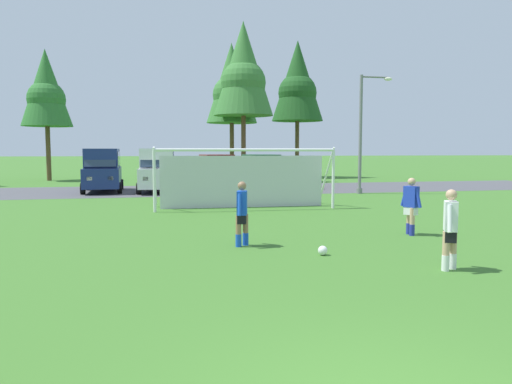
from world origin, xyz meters
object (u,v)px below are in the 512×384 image
player_midfield_center (450,230)px  street_lamp (364,132)px  soccer_goal (244,177)px  player_defender_far (242,214)px  player_striker_near (411,206)px  parked_car_slot_center (262,171)px  soccer_ball (323,250)px  parked_car_slot_left (158,169)px  parked_car_slot_center_left (217,171)px  parked_car_slot_far_left (103,169)px  parked_car_slot_center_right (291,174)px

player_midfield_center → street_lamp: size_ratio=0.25×
soccer_goal → player_defender_far: bearing=-101.0°
player_striker_near → parked_car_slot_center: bearing=91.1°
soccer_ball → parked_car_slot_left: size_ratio=0.04×
parked_car_slot_left → parked_car_slot_center_left: bearing=26.4°
soccer_goal → parked_car_slot_far_left: size_ratio=1.54×
parked_car_slot_center_right → player_midfield_center: bearing=-98.0°
parked_car_slot_far_left → parked_car_slot_center_left: bearing=8.9°
parked_car_slot_center_right → parked_car_slot_far_left: bearing=-174.7°
soccer_goal → parked_car_slot_center_right: bearing=64.1°
soccer_goal → parked_car_slot_center_left: 10.68m
player_midfield_center → parked_car_slot_far_left: bearing=112.5°
soccer_ball → parked_car_slot_center_left: size_ratio=0.05×
player_defender_far → parked_car_slot_center_left: 18.78m
player_midfield_center → parked_car_slot_center: size_ratio=0.35×
parked_car_slot_far_left → parked_car_slot_center_right: (11.78, 1.10, -0.47)m
parked_car_slot_center_right → street_lamp: size_ratio=0.65×
parked_car_slot_center → parked_car_slot_left: bearing=-166.9°
player_defender_far → player_midfield_center: bearing=-42.0°
player_striker_near → parked_car_slot_center_right: 18.22m
soccer_goal → parked_car_slot_center: 10.82m
player_striker_near → soccer_goal: bearing=115.0°
soccer_goal → parked_car_slot_left: size_ratio=1.53×
player_striker_near → parked_car_slot_far_left: bearing=120.5°
parked_car_slot_center_left → parked_car_slot_center_right: size_ratio=1.10×
soccer_goal → street_lamp: size_ratio=1.14×
parked_car_slot_left → parked_car_slot_center: 6.74m
soccer_ball → player_striker_near: 4.02m
soccer_ball → soccer_goal: 9.54m
player_midfield_center → player_defender_far: 4.92m
parked_car_slot_center_right → parked_car_slot_left: bearing=-167.7°
parked_car_slot_center → parked_car_slot_center_right: parked_car_slot_center is taller
soccer_ball → street_lamp: bearing=62.3°
parked_car_slot_left → player_striker_near: bearing=-67.0°
soccer_goal → street_lamp: street_lamp is taller
parked_car_slot_left → parked_car_slot_center: parked_car_slot_left is taller
soccer_goal → parked_car_slot_center_right: size_ratio=1.74×
soccer_goal → parked_car_slot_far_left: soccer_goal is taller
soccer_goal → player_defender_far: (-1.56, -8.01, -0.47)m
parked_car_slot_left → parked_car_slot_center_right: bearing=12.3°
street_lamp → soccer_goal: bearing=-145.7°
parked_car_slot_center_left → street_lamp: bearing=-35.3°
street_lamp → player_midfield_center: bearing=-109.0°
soccer_goal → parked_car_slot_center: (3.12, 10.36, -0.18)m
street_lamp → parked_car_slot_left: bearing=162.8°
soccer_goal → parked_car_slot_far_left: 11.64m
soccer_goal → street_lamp: (7.83, 5.34, 2.13)m
player_defender_far → parked_car_slot_far_left: (-5.02, 17.62, 0.52)m
soccer_ball → parked_car_slot_center_right: (5.13, 20.18, 0.77)m
player_midfield_center → player_defender_far: (-3.66, 3.30, 0.00)m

